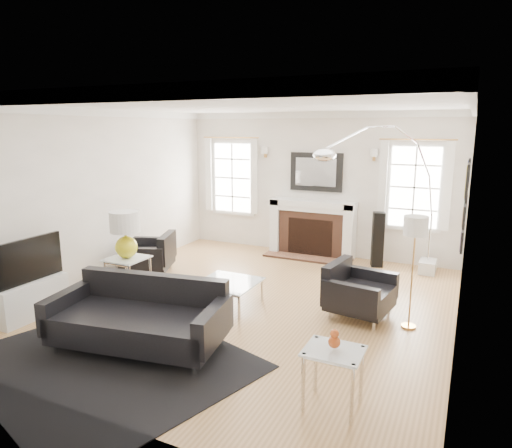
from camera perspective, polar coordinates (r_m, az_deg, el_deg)
The scene contains 25 objects.
floor at distance 6.74m, azimuth -0.77°, elevation -9.82°, with size 6.00×6.00×0.00m, color #A17343.
back_wall at distance 9.12m, azimuth 7.57°, elevation 4.92°, with size 5.50×0.04×2.80m, color white.
front_wall at distance 3.96m, azimuth -20.37°, elevation -4.97°, with size 5.50×0.04×2.80m, color white.
left_wall at distance 7.95m, azimuth -18.92°, elevation 3.35°, with size 0.04×6.00×2.80m, color white.
right_wall at distance 5.73m, azimuth 24.73°, elevation -0.25°, with size 0.04×6.00×2.80m, color white.
ceiling at distance 6.27m, azimuth -0.84°, elevation 14.68°, with size 5.50×6.00×0.02m, color white.
crown_molding at distance 6.27m, azimuth -0.84°, elevation 14.14°, with size 5.50×6.00×0.12m, color white.
fireplace at distance 9.07m, azimuth 7.01°, elevation -0.61°, with size 1.70×0.69×1.11m.
mantel_mirror at distance 9.05m, azimuth 7.52°, elevation 6.46°, with size 1.05×0.07×0.75m.
window_left at distance 9.79m, azimuth -2.93°, elevation 5.83°, with size 1.24×0.15×1.62m.
window_right at distance 8.68m, azimuth 19.20°, elevation 4.39°, with size 1.24×0.15×1.62m.
gallery_wall at distance 6.98m, azimuth 24.77°, elevation 2.88°, with size 0.04×1.73×1.29m.
tv_unit at distance 6.87m, azimuth -26.38°, elevation -7.79°, with size 0.35×1.00×1.09m.
area_rug at distance 5.43m, azimuth -17.90°, elevation -16.02°, with size 2.85×2.38×0.01m, color black.
sofa at distance 5.52m, azimuth -14.18°, elevation -11.35°, with size 2.12×1.23×0.65m.
armchair_left at distance 8.13m, azimuth -12.93°, elevation -3.85°, with size 1.03×1.09×0.59m.
armchair_right at distance 6.35m, azimuth 12.41°, elevation -8.32°, with size 0.90×0.98×0.59m.
coffee_table at distance 6.54m, azimuth -3.51°, elevation -7.48°, with size 0.81×0.81×0.36m.
side_table_left at distance 7.11m, azimuth -15.77°, elevation -4.94°, with size 0.55×0.55×0.60m.
nesting_table at distance 4.31m, azimuth 9.66°, elevation -16.64°, with size 0.52×0.43×0.57m.
gourd_lamp at distance 6.98m, azimuth -16.01°, elevation -0.89°, with size 0.44×0.44×0.70m.
orange_vase at distance 4.22m, azimuth 9.77°, elevation -14.07°, with size 0.11×0.11×0.17m.
arc_floor_lamp at distance 7.77m, azimuth 15.28°, elevation 3.57°, with size 1.86×1.72×2.64m.
stick_floor_lamp at distance 5.90m, azimuth 19.30°, elevation -0.92°, with size 0.29×0.29×1.45m.
speaker_tower at distance 8.60m, azimuth 14.98°, elevation -1.89°, with size 0.20×0.20×1.01m, color black.
Camera 1 is at (2.76, -5.62, 2.50)m, focal length 32.00 mm.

